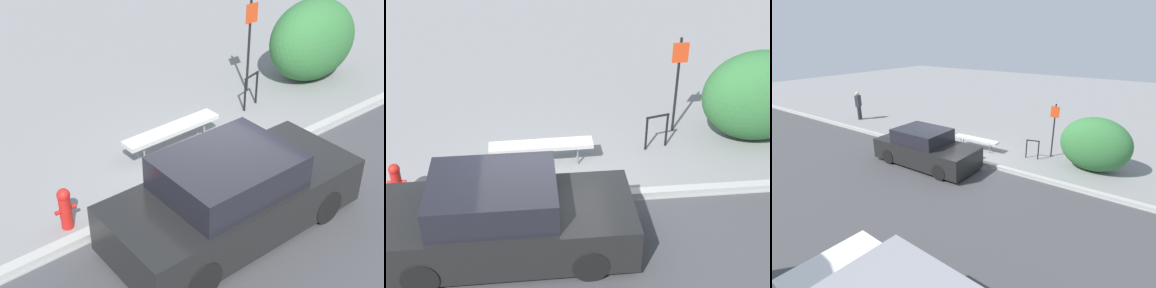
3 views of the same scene
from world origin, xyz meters
TOP-DOWN VIEW (x-y plane):
  - ground_plane at (0.00, 0.00)m, footprint 60.00×60.00m
  - curb at (0.00, 0.00)m, footprint 60.00×0.20m
  - bench at (-0.03, 1.34)m, footprint 2.20×0.44m
  - bike_rack at (2.55, 1.74)m, footprint 0.55×0.18m
  - sign_post at (3.12, 2.46)m, footprint 0.36×0.08m
  - fire_hydrant at (-2.86, 0.44)m, footprint 0.36×0.22m
  - shrub_hedge at (4.91, 2.01)m, footprint 2.61×1.66m
  - parked_car_near at (-0.76, -1.28)m, footprint 4.29×1.81m

SIDE VIEW (x-z plane):
  - ground_plane at x=0.00m, z-range 0.00..0.00m
  - curb at x=0.00m, z-range 0.00..0.13m
  - fire_hydrant at x=-2.86m, z-range 0.03..0.79m
  - bench at x=-0.03m, z-range 0.20..0.71m
  - bike_rack at x=2.55m, z-range 0.09..0.91m
  - parked_car_near at x=-0.76m, z-range -0.07..1.40m
  - shrub_hedge at x=4.91m, z-range 0.00..2.09m
  - sign_post at x=3.12m, z-range 0.23..2.53m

